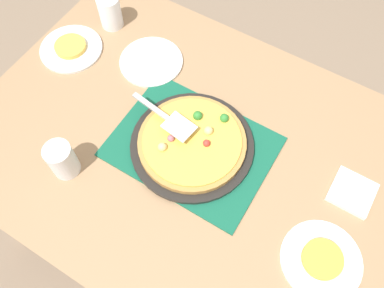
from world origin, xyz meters
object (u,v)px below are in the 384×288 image
(served_slice_left, at_px, (70,46))
(napkin_stack, at_px, (352,192))
(pizza_pan, at_px, (192,145))
(plate_side, at_px, (151,62))
(cup_near, at_px, (62,160))
(pizza_server, at_px, (167,118))
(plate_far_right, at_px, (321,260))
(plate_near_left, at_px, (71,49))
(served_slice_right, at_px, (322,259))
(cup_far, at_px, (110,12))
(pizza, at_px, (192,141))

(served_slice_left, bearing_deg, napkin_stack, 0.02)
(pizza_pan, distance_m, plate_side, 0.36)
(cup_near, relative_size, pizza_server, 0.51)
(plate_far_right, bearing_deg, pizza_pan, 166.41)
(cup_near, bearing_deg, pizza_pan, 42.37)
(plate_far_right, xyz_separation_m, plate_side, (-0.77, 0.33, 0.00))
(plate_near_left, height_order, plate_far_right, same)
(pizza_pan, height_order, served_slice_right, served_slice_right)
(cup_far, distance_m, napkin_stack, 1.01)
(served_slice_left, relative_size, napkin_stack, 0.92)
(served_slice_left, distance_m, napkin_stack, 1.05)
(napkin_stack, bearing_deg, plate_far_right, -90.27)
(pizza, height_order, plate_side, pizza)
(served_slice_right, bearing_deg, cup_far, 157.97)
(served_slice_left, bearing_deg, cup_far, 73.52)
(plate_far_right, xyz_separation_m, served_slice_left, (-1.05, 0.23, 0.01))
(plate_far_right, height_order, cup_near, cup_near)
(cup_near, bearing_deg, served_slice_right, 10.64)
(cup_far, bearing_deg, napkin_stack, -10.00)
(pizza, relative_size, plate_side, 1.50)
(cup_near, distance_m, pizza_server, 0.33)
(served_slice_left, bearing_deg, pizza_server, -11.64)
(plate_near_left, bearing_deg, pizza_pan, -11.07)
(plate_near_left, xyz_separation_m, cup_far, (0.05, 0.18, 0.06))
(pizza_pan, height_order, plate_side, pizza_pan)
(pizza, xyz_separation_m, served_slice_right, (0.48, -0.12, -0.02))
(plate_near_left, height_order, served_slice_right, served_slice_right)
(cup_near, bearing_deg, plate_near_left, 127.97)
(napkin_stack, bearing_deg, served_slice_left, -179.98)
(pizza, xyz_separation_m, plate_near_left, (-0.57, 0.11, -0.03))
(cup_near, xyz_separation_m, pizza_server, (0.19, 0.27, 0.01))
(pizza_pan, distance_m, served_slice_right, 0.49)
(pizza_pan, distance_m, napkin_stack, 0.49)
(plate_side, distance_m, served_slice_left, 0.29)
(served_slice_right, bearing_deg, plate_far_right, 0.00)
(served_slice_right, relative_size, pizza_server, 0.47)
(pizza_server, xyz_separation_m, napkin_stack, (0.57, 0.10, -0.06))
(plate_side, xyz_separation_m, napkin_stack, (0.77, -0.10, 0.00))
(pizza_server, bearing_deg, plate_near_left, 168.36)
(plate_side, xyz_separation_m, served_slice_left, (-0.28, -0.10, 0.01))
(pizza, relative_size, cup_far, 2.75)
(plate_side, relative_size, cup_near, 1.83)
(plate_far_right, relative_size, served_slice_right, 2.00)
(pizza_pan, relative_size, plate_far_right, 1.73)
(pizza, distance_m, napkin_stack, 0.49)
(pizza_pan, bearing_deg, served_slice_right, -13.59)
(pizza_pan, bearing_deg, plate_side, 144.41)
(pizza_pan, xyz_separation_m, pizza_server, (-0.10, 0.01, 0.06))
(plate_near_left, relative_size, served_slice_right, 2.00)
(served_slice_left, height_order, napkin_stack, served_slice_left)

